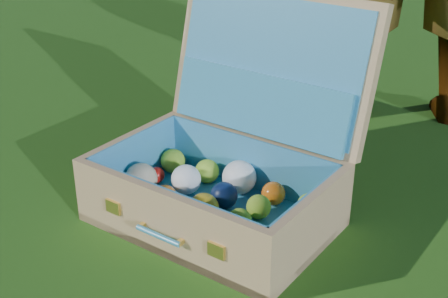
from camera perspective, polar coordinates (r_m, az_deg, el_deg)
ground at (r=1.63m, az=-2.35°, el=-6.93°), size 60.00×60.00×0.00m
suitcase at (r=1.62m, az=0.69°, el=-0.66°), size 0.70×0.66×0.55m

